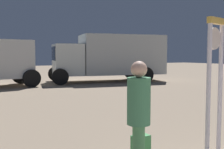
{
  "coord_description": "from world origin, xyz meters",
  "views": [
    {
      "loc": [
        -3.1,
        0.07,
        1.66
      ],
      "look_at": [
        0.25,
        5.36,
        1.2
      ],
      "focal_mm": 43.57,
      "sensor_mm": 36.0,
      "label": 1
    }
  ],
  "objects_px": {
    "backpack": "(140,149)",
    "box_truck_far": "(112,56)",
    "person_near_clock": "(139,115)",
    "standing_clock": "(215,74)"
  },
  "relations": [
    {
      "from": "standing_clock",
      "to": "backpack",
      "type": "relative_size",
      "value": 5.14
    },
    {
      "from": "person_near_clock",
      "to": "box_truck_far",
      "type": "relative_size",
      "value": 0.21
    },
    {
      "from": "standing_clock",
      "to": "person_near_clock",
      "type": "height_order",
      "value": "standing_clock"
    },
    {
      "from": "box_truck_far",
      "to": "person_near_clock",
      "type": "bearing_deg",
      "value": -120.82
    },
    {
      "from": "box_truck_far",
      "to": "backpack",
      "type": "bearing_deg",
      "value": -120.34
    },
    {
      "from": "standing_clock",
      "to": "person_near_clock",
      "type": "bearing_deg",
      "value": -177.52
    },
    {
      "from": "backpack",
      "to": "person_near_clock",
      "type": "bearing_deg",
      "value": -130.87
    },
    {
      "from": "person_near_clock",
      "to": "box_truck_far",
      "type": "bearing_deg",
      "value": 59.18
    },
    {
      "from": "backpack",
      "to": "box_truck_far",
      "type": "bearing_deg",
      "value": 59.66
    },
    {
      "from": "backpack",
      "to": "box_truck_far",
      "type": "xyz_separation_m",
      "value": [
        6.46,
        11.04,
        1.36
      ]
    }
  ]
}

